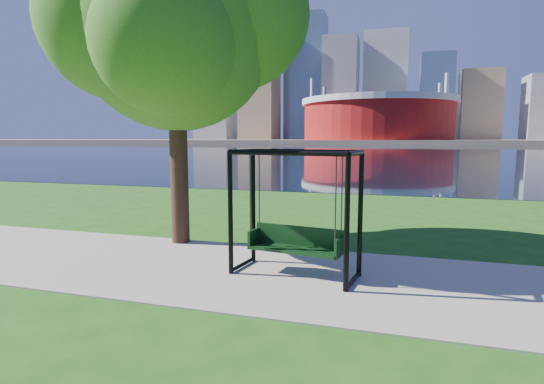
% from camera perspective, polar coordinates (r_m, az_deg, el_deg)
% --- Properties ---
extents(ground, '(900.00, 900.00, 0.00)m').
position_cam_1_polar(ground, '(8.78, 1.00, -10.08)').
color(ground, '#1E5114').
rests_on(ground, ground).
extents(path, '(120.00, 4.00, 0.03)m').
position_cam_1_polar(path, '(8.32, 0.05, -10.96)').
color(path, '#9E937F').
rests_on(path, ground).
extents(river, '(900.00, 180.00, 0.02)m').
position_cam_1_polar(river, '(110.13, 15.60, 5.56)').
color(river, black).
rests_on(river, ground).
extents(far_bank, '(900.00, 228.00, 2.00)m').
position_cam_1_polar(far_bank, '(314.08, 16.40, 6.58)').
color(far_bank, '#937F60').
rests_on(far_bank, ground).
extents(stadium, '(83.00, 83.00, 32.00)m').
position_cam_1_polar(stadium, '(243.66, 14.01, 9.69)').
color(stadium, maroon).
rests_on(stadium, far_bank).
extents(skyline, '(392.00, 66.00, 96.50)m').
position_cam_1_polar(skyline, '(329.22, 15.88, 12.70)').
color(skyline, gray).
rests_on(skyline, far_bank).
extents(swing, '(2.47, 1.36, 2.40)m').
position_cam_1_polar(swing, '(8.00, 3.16, -3.22)').
color(swing, black).
rests_on(swing, ground).
extents(park_tree, '(6.17, 5.57, 7.66)m').
position_cam_1_polar(park_tree, '(11.10, -12.99, 21.16)').
color(park_tree, black).
rests_on(park_tree, ground).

